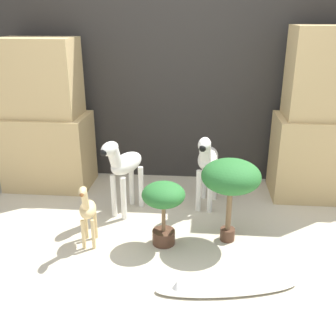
{
  "coord_description": "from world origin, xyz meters",
  "views": [
    {
      "loc": [
        0.22,
        -2.42,
        1.65
      ],
      "look_at": [
        -0.07,
        0.75,
        0.39
      ],
      "focal_mm": 42.0,
      "sensor_mm": 36.0,
      "label": 1
    }
  ],
  "objects_px": {
    "giraffe_figurine": "(87,210)",
    "surfboard": "(225,286)",
    "potted_palm_back": "(164,201)",
    "zebra_right": "(207,161)",
    "zebra_left": "(124,166)",
    "potted_palm_front": "(231,178)"
  },
  "relations": [
    {
      "from": "zebra_left",
      "to": "potted_palm_back",
      "type": "height_order",
      "value": "zebra_left"
    },
    {
      "from": "zebra_right",
      "to": "potted_palm_front",
      "type": "xyz_separation_m",
      "value": [
        0.17,
        -0.55,
        0.08
      ]
    },
    {
      "from": "zebra_right",
      "to": "potted_palm_back",
      "type": "height_order",
      "value": "zebra_right"
    },
    {
      "from": "zebra_left",
      "to": "potted_palm_front",
      "type": "xyz_separation_m",
      "value": [
        0.87,
        -0.36,
        0.08
      ]
    },
    {
      "from": "zebra_right",
      "to": "giraffe_figurine",
      "type": "relative_size",
      "value": 1.31
    },
    {
      "from": "giraffe_figurine",
      "to": "potted_palm_front",
      "type": "bearing_deg",
      "value": 9.04
    },
    {
      "from": "zebra_left",
      "to": "giraffe_figurine",
      "type": "relative_size",
      "value": 1.31
    },
    {
      "from": "zebra_right",
      "to": "zebra_left",
      "type": "xyz_separation_m",
      "value": [
        -0.7,
        -0.19,
        0.0
      ]
    },
    {
      "from": "potted_palm_back",
      "to": "surfboard",
      "type": "relative_size",
      "value": 0.53
    },
    {
      "from": "giraffe_figurine",
      "to": "zebra_right",
      "type": "bearing_deg",
      "value": 39.27
    },
    {
      "from": "surfboard",
      "to": "giraffe_figurine",
      "type": "bearing_deg",
      "value": 157.05
    },
    {
      "from": "giraffe_figurine",
      "to": "potted_palm_front",
      "type": "height_order",
      "value": "potted_palm_front"
    },
    {
      "from": "potted_palm_front",
      "to": "giraffe_figurine",
      "type": "bearing_deg",
      "value": -170.96
    },
    {
      "from": "zebra_right",
      "to": "zebra_left",
      "type": "distance_m",
      "value": 0.73
    },
    {
      "from": "surfboard",
      "to": "potted_palm_back",
      "type": "bearing_deg",
      "value": 132.1
    },
    {
      "from": "potted_palm_back",
      "to": "zebra_right",
      "type": "bearing_deg",
      "value": 63.8
    },
    {
      "from": "surfboard",
      "to": "zebra_left",
      "type": "bearing_deg",
      "value": 131.19
    },
    {
      "from": "zebra_left",
      "to": "giraffe_figurine",
      "type": "bearing_deg",
      "value": -108.13
    },
    {
      "from": "potted_palm_front",
      "to": "potted_palm_back",
      "type": "distance_m",
      "value": 0.52
    },
    {
      "from": "zebra_right",
      "to": "surfboard",
      "type": "distance_m",
      "value": 1.22
    },
    {
      "from": "zebra_right",
      "to": "potted_palm_front",
      "type": "relative_size",
      "value": 1.08
    },
    {
      "from": "giraffe_figurine",
      "to": "surfboard",
      "type": "distance_m",
      "value": 1.13
    }
  ]
}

